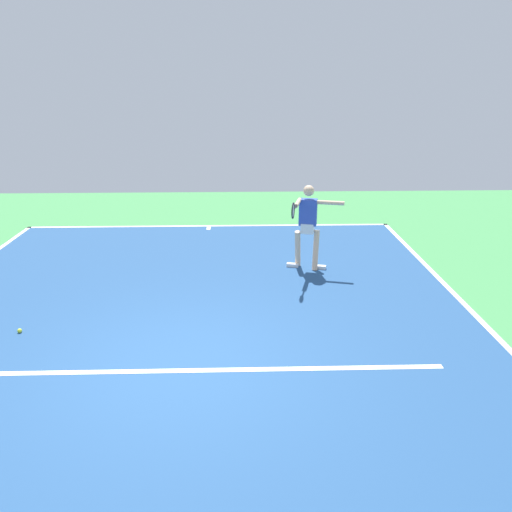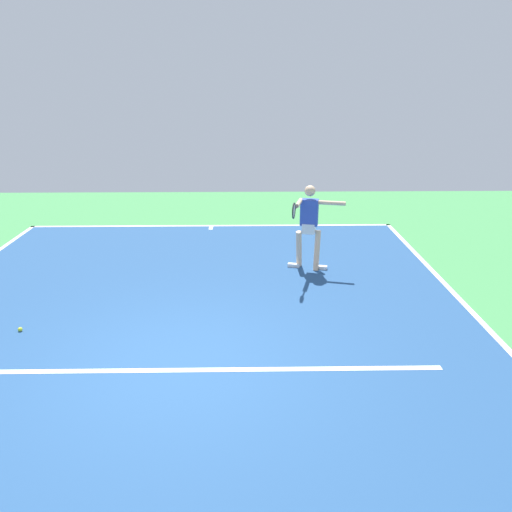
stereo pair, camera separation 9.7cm
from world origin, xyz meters
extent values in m
plane|color=#428E4C|center=(0.00, 0.00, 0.00)|extent=(21.68, 21.68, 0.00)
cube|color=navy|center=(0.00, 0.00, 0.00)|extent=(9.33, 13.55, 0.00)
cube|color=white|center=(0.00, -6.73, 0.00)|extent=(9.33, 0.10, 0.01)
cube|color=white|center=(0.00, 0.15, 0.00)|extent=(6.99, 0.10, 0.01)
cube|color=white|center=(0.00, -6.53, 0.00)|extent=(0.10, 0.30, 0.01)
cylinder|color=beige|center=(-2.31, -3.56, 0.39)|extent=(0.18, 0.32, 0.80)
cube|color=white|center=(-2.41, -3.54, 0.04)|extent=(0.26, 0.16, 0.07)
cylinder|color=beige|center=(-1.96, -3.65, 0.39)|extent=(0.18, 0.32, 0.80)
cube|color=white|center=(-1.87, -3.67, 0.04)|extent=(0.26, 0.16, 0.07)
cube|color=white|center=(-2.14, -3.61, 0.84)|extent=(0.29, 0.25, 0.20)
cube|color=#334CB2|center=(-2.14, -3.61, 1.16)|extent=(0.37, 0.26, 0.52)
sphere|color=beige|center=(-2.14, -3.61, 1.58)|extent=(0.21, 0.21, 0.21)
cylinder|color=beige|center=(-2.56, -3.50, 1.37)|extent=(0.52, 0.20, 0.08)
cylinder|color=beige|center=(-1.91, -3.40, 1.40)|extent=(0.20, 0.52, 0.08)
cylinder|color=black|center=(-1.82, -3.04, 1.40)|extent=(0.08, 0.22, 0.03)
torus|color=black|center=(-1.76, -2.80, 1.40)|extent=(0.09, 0.29, 0.29)
cylinder|color=silver|center=(-1.76, -2.80, 1.40)|extent=(0.06, 0.24, 0.25)
sphere|color=#CCE033|center=(2.52, -0.98, 0.03)|extent=(0.07, 0.07, 0.07)
camera|label=1|loc=(-0.83, 5.93, 3.64)|focal=35.53mm
camera|label=2|loc=(-0.93, 5.94, 3.64)|focal=35.53mm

